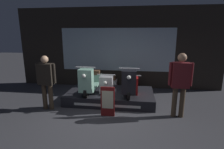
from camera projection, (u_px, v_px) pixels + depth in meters
ground_plane at (103, 123)px, 4.35m from camera, size 30.00×30.00×0.00m
shop_wall_back at (117, 48)px, 7.04m from camera, size 8.25×0.09×3.20m
display_platform at (110, 96)px, 5.80m from camera, size 2.80×1.54×0.32m
scooter_display_left at (91, 81)px, 5.71m from camera, size 0.58×1.70×0.93m
scooter_display_right at (130, 82)px, 5.55m from camera, size 0.58×1.70×0.93m
scooter_backrow_0 at (109, 86)px, 6.19m from camera, size 0.58×1.70×0.93m
scooter_backrow_1 at (132, 87)px, 6.09m from camera, size 0.58×1.70×0.93m
person_left_browsing at (46, 79)px, 4.98m from camera, size 0.59×0.24×1.58m
person_right_browsing at (180, 80)px, 4.48m from camera, size 0.59×0.24×1.71m
price_sign_board at (108, 102)px, 4.65m from camera, size 0.37×0.04×0.82m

